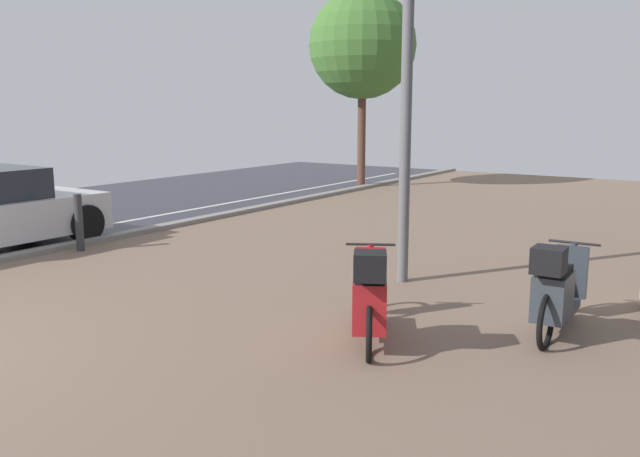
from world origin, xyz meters
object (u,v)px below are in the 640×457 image
object	(u,v)px
bollard_far	(79,223)
street_tree	(363,45)
scooter_near	(370,297)
scooter_far	(557,291)
lamp_post	(408,38)

from	to	relation	value
bollard_far	street_tree	bearing A→B (deg)	93.53
street_tree	bollard_far	xyz separation A→B (m)	(0.59, -9.60, -3.37)
street_tree	scooter_near	bearing A→B (deg)	-59.27
scooter_far	bollard_far	xyz separation A→B (m)	(-7.14, -0.14, -0.00)
scooter_far	lamp_post	bearing A→B (deg)	154.97
street_tree	bollard_far	size ratio (longest dim) A/B	5.95
scooter_far	street_tree	world-z (taller)	street_tree
street_tree	bollard_far	world-z (taller)	street_tree
scooter_near	scooter_far	size ratio (longest dim) A/B	0.95
scooter_near	lamp_post	world-z (taller)	lamp_post
lamp_post	scooter_far	bearing A→B (deg)	-25.03
scooter_near	lamp_post	size ratio (longest dim) A/B	0.30
scooter_near	street_tree	distance (m)	12.84
scooter_near	bollard_far	world-z (taller)	scooter_near
scooter_far	scooter_near	bearing A→B (deg)	-139.86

